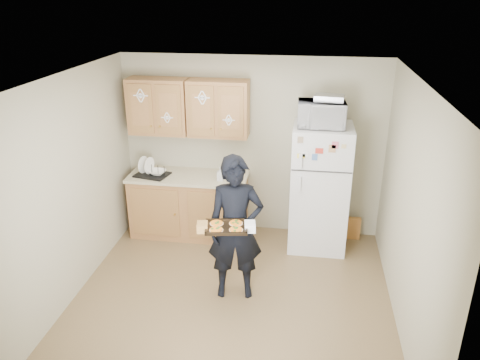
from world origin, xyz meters
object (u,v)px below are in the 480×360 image
Objects in this scene: dish_rack at (152,169)px; microwave at (321,114)px; refrigerator at (319,188)px; person at (236,229)px; baking_tray at (226,228)px.

microwave is at bearing -0.74° from dish_rack.
refrigerator is 1.57m from person.
microwave is (-0.04, -0.05, 1.01)m from refrigerator.
refrigerator is 1.01m from microwave.
refrigerator is 3.88× the size of dish_rack.
refrigerator is 2.93× the size of microwave.
person is 3.85× the size of dish_rack.
person is at bearing 70.41° from baking_tray.
baking_tray is at bearing -49.51° from dish_rack.
microwave is (0.88, 1.22, 1.02)m from person.
baking_tray is at bearing -109.59° from person.
person is (-0.92, -1.27, -0.01)m from refrigerator.
refrigerator reaches higher than dish_rack.
baking_tray is 1.97m from microwave.
baking_tray is 0.99× the size of dish_rack.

